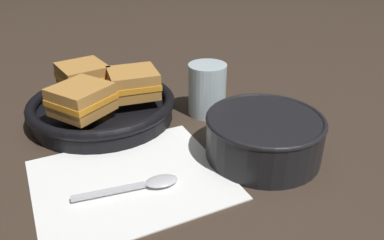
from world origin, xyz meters
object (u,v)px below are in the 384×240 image
object	(u,v)px
spoon	(147,184)
skillet	(103,108)
soup_bowl	(264,134)
sandwich_near_left	(83,77)
sandwich_near_right	(81,99)
sandwich_far_left	(134,83)
drinking_glass	(207,89)

from	to	relation	value
spoon	skillet	size ratio (longest dim) A/B	0.54
spoon	skillet	xyz separation A→B (m)	(0.02, 0.23, 0.01)
spoon	soup_bowl	bearing A→B (deg)	7.59
sandwich_near_left	sandwich_near_right	bearing A→B (deg)	-108.83
soup_bowl	sandwich_near_left	size ratio (longest dim) A/B	1.96
sandwich_far_left	sandwich_near_left	bearing A→B (deg)	131.17
sandwich_near_left	sandwich_far_left	size ratio (longest dim) A/B	0.88
spoon	sandwich_far_left	world-z (taller)	sandwich_far_left
sandwich_near_left	drinking_glass	distance (m)	0.23
spoon	skillet	distance (m)	0.23
spoon	drinking_glass	world-z (taller)	drinking_glass
skillet	drinking_glass	distance (m)	0.19
drinking_glass	soup_bowl	bearing A→B (deg)	-93.28
skillet	sandwich_near_right	distance (m)	0.07
soup_bowl	sandwich_near_right	size ratio (longest dim) A/B	1.56
soup_bowl	sandwich_near_left	bearing A→B (deg)	119.78
sandwich_far_left	drinking_glass	size ratio (longest dim) A/B	1.07
soup_bowl	sandwich_near_right	world-z (taller)	sandwich_near_right
sandwich_near_right	drinking_glass	world-z (taller)	drinking_glass
spoon	drinking_glass	bearing A→B (deg)	50.68
sandwich_near_right	drinking_glass	xyz separation A→B (m)	(0.22, -0.04, -0.02)
soup_bowl	spoon	bearing A→B (deg)	174.14
spoon	drinking_glass	distance (m)	0.25
drinking_glass	sandwich_near_right	bearing A→B (deg)	169.51
skillet	sandwich_near_left	xyz separation A→B (m)	(-0.01, 0.06, 0.04)
soup_bowl	drinking_glass	world-z (taller)	drinking_glass
sandwich_near_left	sandwich_near_right	xyz separation A→B (m)	(-0.03, -0.10, 0.00)
sandwich_near_right	spoon	bearing A→B (deg)	-82.93
sandwich_near_right	sandwich_far_left	distance (m)	0.10
spoon	sandwich_far_left	bearing A→B (deg)	82.79
spoon	sandwich_near_left	bearing A→B (deg)	101.41
skillet	drinking_glass	xyz separation A→B (m)	(0.17, -0.08, 0.03)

